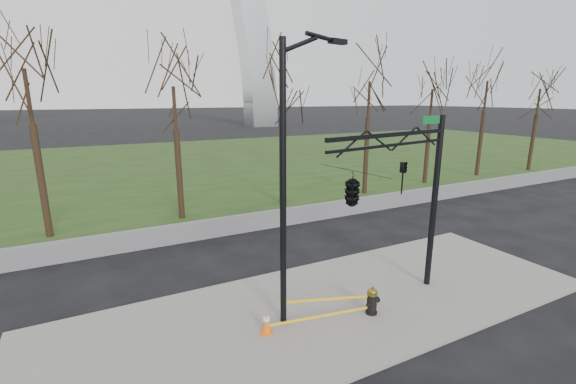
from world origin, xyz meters
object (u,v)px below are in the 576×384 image
traffic_cone (266,323)px  street_light (289,167)px  fire_hydrant (372,301)px  traffic_signal_mast (371,184)px

traffic_cone → street_light: 4.40m
fire_hydrant → traffic_cone: size_ratio=1.44×
fire_hydrant → traffic_signal_mast: (-0.20, 0.09, 3.64)m
fire_hydrant → traffic_signal_mast: 3.64m
fire_hydrant → traffic_cone: fire_hydrant is taller
street_light → traffic_signal_mast: size_ratio=1.37×
traffic_signal_mast → traffic_cone: bearing=161.9°
traffic_signal_mast → street_light: bearing=148.8°
fire_hydrant → traffic_signal_mast: traffic_signal_mast is taller
traffic_cone → fire_hydrant: bearing=-9.3°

